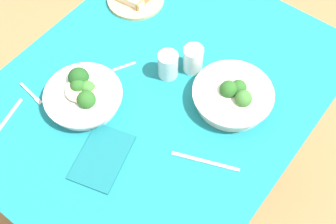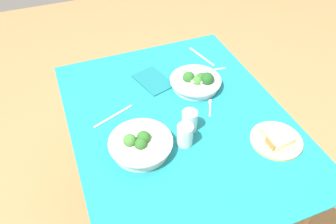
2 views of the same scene
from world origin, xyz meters
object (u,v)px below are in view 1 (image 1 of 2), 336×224
broccoli_bowl_near (233,96)px  table_knife_right (3,125)px  fork_by_far_bowl (118,69)px  fork_by_near_bowl (32,94)px  table_knife_left (205,161)px  broccoli_bowl_far (83,95)px  water_glass_side (168,65)px  water_glass_center (193,59)px  napkin_folded_upper (102,157)px

broccoli_bowl_near → table_knife_right: size_ratio=1.24×
fork_by_far_bowl → fork_by_near_bowl: bearing=-3.5°
fork_by_near_bowl → table_knife_right: (-0.13, -0.01, -0.00)m
broccoli_bowl_near → table_knife_left: bearing=-166.2°
broccoli_bowl_far → water_glass_side: water_glass_side is taller
fork_by_far_bowl → table_knife_left: bearing=104.8°
broccoli_bowl_far → fork_by_near_bowl: bearing=121.1°
water_glass_side → fork_by_far_bowl: bearing=121.4°
fork_by_near_bowl → water_glass_center: bearing=56.9°
table_knife_left → table_knife_right: 0.63m
broccoli_bowl_far → water_glass_side: size_ratio=2.62×
fork_by_near_bowl → napkin_folded_upper: 0.33m
broccoli_bowl_near → fork_by_near_bowl: (-0.37, 0.52, -0.03)m
water_glass_center → table_knife_left: size_ratio=0.47×
water_glass_center → table_knife_left: (-0.25, -0.23, -0.05)m
water_glass_side → table_knife_left: size_ratio=0.46×
broccoli_bowl_far → broccoli_bowl_near: bearing=-53.0°
broccoli_bowl_far → fork_by_near_bowl: 0.17m
broccoli_bowl_far → table_knife_right: (-0.22, 0.14, -0.03)m
broccoli_bowl_near → napkin_folded_upper: size_ratio=1.28×
table_knife_left → table_knife_right: bearing=4.6°
water_glass_center → water_glass_side: 0.08m
fork_by_near_bowl → napkin_folded_upper: napkin_folded_upper is taller
water_glass_side → fork_by_far_bowl: 0.17m
fork_by_far_bowl → napkin_folded_upper: (-0.27, -0.18, 0.00)m
fork_by_far_bowl → napkin_folded_upper: 0.32m
water_glass_side → table_knife_right: bearing=148.8°
broccoli_bowl_far → water_glass_center: size_ratio=2.58×
fork_by_near_bowl → table_knife_left: same height
water_glass_center → napkin_folded_upper: water_glass_center is taller
broccoli_bowl_far → napkin_folded_upper: 0.22m
broccoli_bowl_far → fork_by_near_bowl: size_ratio=2.22×
table_knife_left → broccoli_bowl_near: bearing=-97.9°
broccoli_bowl_near → fork_by_far_bowl: bearing=108.6°
water_glass_side → fork_by_far_bowl: water_glass_side is taller
water_glass_center → table_knife_left: 0.35m
water_glass_center → fork_by_far_bowl: bearing=128.8°
broccoli_bowl_far → table_knife_left: broccoli_bowl_far is taller
water_glass_side → broccoli_bowl_near: bearing=-80.7°
broccoli_bowl_near → water_glass_center: 0.18m
fork_by_near_bowl → broccoli_bowl_far: bearing=38.6°
water_glass_center → fork_by_far_bowl: (-0.15, 0.19, -0.05)m
broccoli_bowl_far → water_glass_center: (0.31, -0.20, 0.02)m
broccoli_bowl_near → table_knife_right: bearing=134.7°
fork_by_far_bowl → table_knife_left: size_ratio=0.50×
fork_by_far_bowl → table_knife_left: 0.43m
water_glass_side → fork_by_near_bowl: water_glass_side is taller
broccoli_bowl_far → table_knife_right: broccoli_bowl_far is taller
table_knife_left → fork_by_near_bowl: bearing=-7.5°
water_glass_center → napkin_folded_upper: bearing=177.8°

